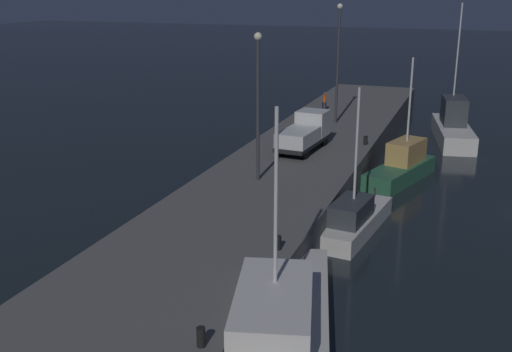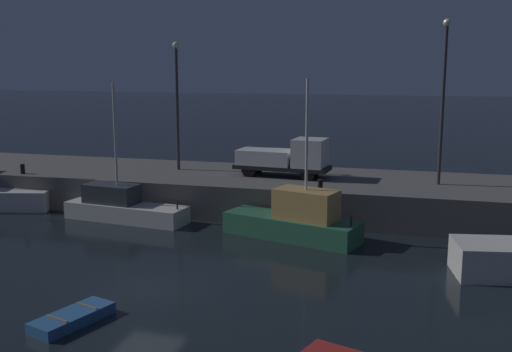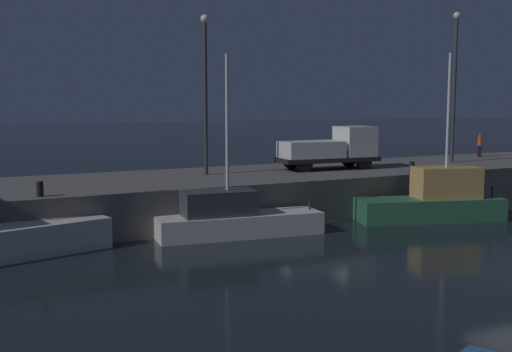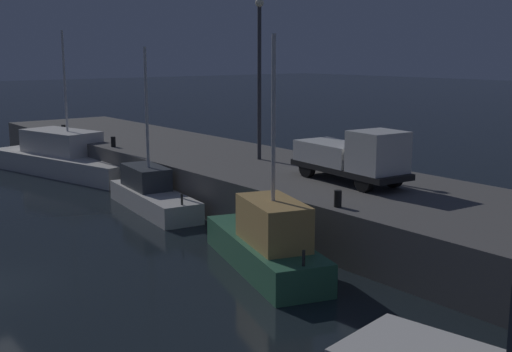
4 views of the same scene
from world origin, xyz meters
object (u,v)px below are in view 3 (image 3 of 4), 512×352
Objects in this scene: utility_truck at (332,149)px; lamp_post_east at (455,77)px; lamp_post_west at (205,83)px; bollard_west at (40,189)px; fishing_boat_orange at (435,200)px; dockworker at (480,144)px; bollard_central at (412,167)px; fishing_boat_blue at (234,218)px.

lamp_post_east is at bearing -0.37° from utility_truck.
lamp_post_west reaches higher than bollard_west.
lamp_post_east is (7.08, 6.24, 6.39)m from fishing_boat_orange.
bollard_central is (-10.84, -5.63, -0.62)m from dockworker.
lamp_post_west is 0.89× the size of lamp_post_east.
lamp_post_west is (-9.33, 7.00, 5.84)m from fishing_boat_orange.
lamp_post_east reaches higher than utility_truck.
bollard_west is (-25.31, -3.35, -5.04)m from lamp_post_east.
fishing_boat_orange is at bearing -138.62° from lamp_post_east.
lamp_post_east is at bearing 16.25° from fishing_boat_blue.
lamp_post_east reaches higher than fishing_boat_blue.
lamp_post_west is 11.88m from bollard_central.
lamp_post_west is at bearing -176.41° from dockworker.
fishing_boat_orange is at bearing -73.16° from utility_truck.
lamp_post_east reaches higher than lamp_post_west.
fishing_boat_blue is 23.32m from dockworker.
utility_truck is at bearing 11.79° from bollard_west.
dockworker is 2.65× the size of bollard_west.
bollard_central is at bearing -53.30° from utility_truck.
bollard_west is at bearing 170.98° from fishing_boat_orange.
dockworker is at bearing 3.59° from lamp_post_west.
utility_truck is at bearing 106.84° from fishing_boat_orange.
fishing_boat_blue is 0.96× the size of lamp_post_west.
bollard_central is (10.12, -4.32, -4.48)m from lamp_post_west.
lamp_post_east is at bearing 29.50° from bollard_central.
lamp_post_east is (17.52, 5.11, 6.59)m from fishing_boat_blue.
bollard_west is (-8.90, -4.10, -4.49)m from lamp_post_west.
fishing_boat_blue is at bearing -12.74° from bollard_west.
fishing_boat_orange is at bearing -144.46° from dockworker.
lamp_post_east is at bearing -155.53° from dockworker.
bollard_west is at bearing -155.25° from lamp_post_west.
fishing_boat_blue is at bearing 173.81° from fishing_boat_orange.
bollard_west is (-18.23, 2.89, 1.35)m from fishing_boat_orange.
lamp_post_west is 16.44m from lamp_post_east.
dockworker reaches higher than bollard_central.
dockworker is (4.55, 2.07, -4.42)m from lamp_post_east.
fishing_boat_orange is (10.44, -1.13, 0.20)m from fishing_boat_blue.
dockworker is (20.96, 1.32, -3.87)m from lamp_post_west.
bollard_west is 19.02m from bollard_central.
fishing_boat_blue is 0.96× the size of fishing_boat_orange.
lamp_post_west is at bearing 174.64° from utility_truck.
lamp_post_east is 9.91m from utility_truck.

